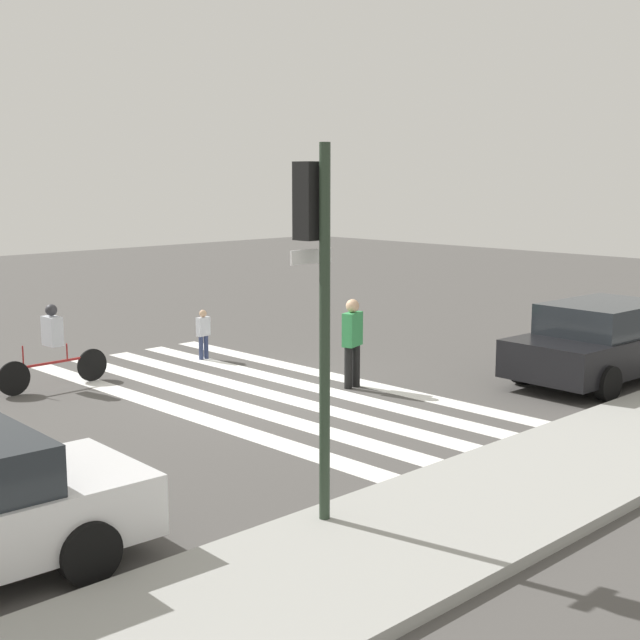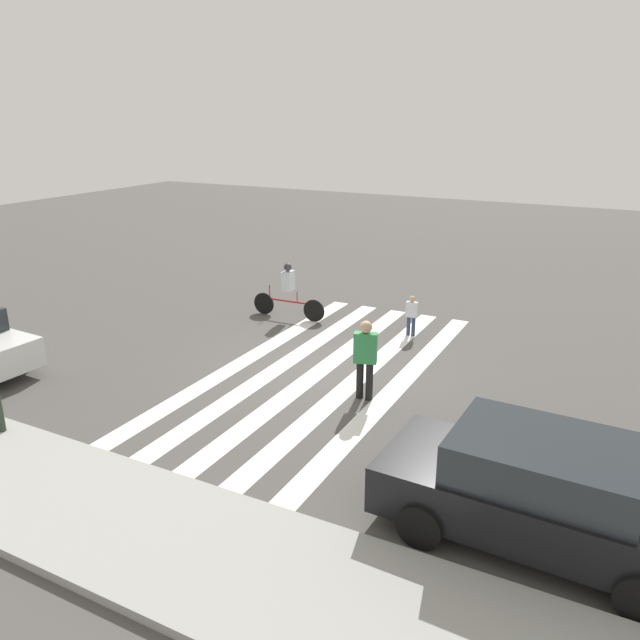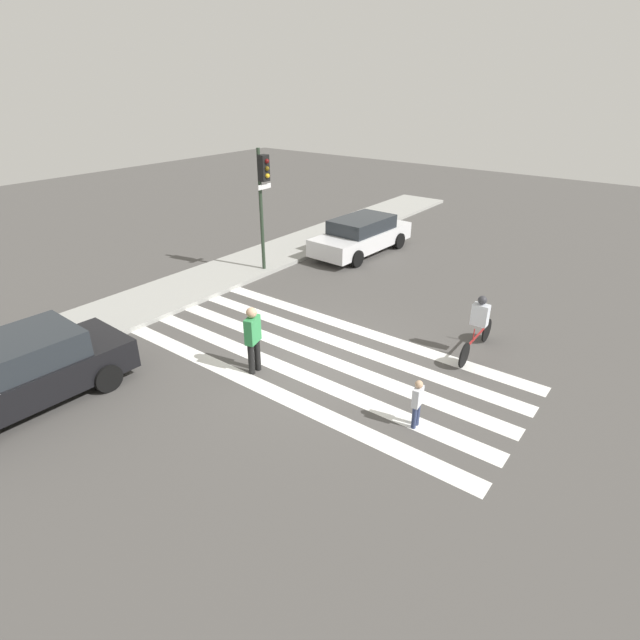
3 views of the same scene
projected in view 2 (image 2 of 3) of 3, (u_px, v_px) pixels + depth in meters
name	position (u px, v px, depth m)	size (l,w,h in m)	color
ground_plane	(320.00, 371.00, 14.16)	(60.00, 60.00, 0.00)	#4C4947
sidewalk_curb	(118.00, 520.00, 8.89)	(36.00, 2.50, 0.14)	#9E9E99
crosswalk_stripes	(320.00, 371.00, 14.16)	(4.19, 10.00, 0.01)	white
pedestrian_adult_tall_backpack	(365.00, 356.00, 12.50)	(0.51, 0.34, 1.68)	black
pedestrian_adult_blue_shirt	(411.00, 313.00, 16.19)	(0.31, 0.16, 1.08)	navy
cyclist_mid_street	(288.00, 289.00, 17.53)	(2.25, 0.41, 1.59)	black
car_parked_far_curb	(541.00, 491.00, 8.33)	(4.41, 2.13, 1.54)	black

